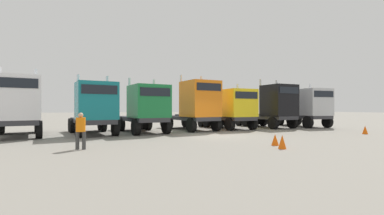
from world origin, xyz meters
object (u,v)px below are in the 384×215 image
(semi_truck_green, at_px, (146,108))
(semi_truck_orange, at_px, (196,105))
(semi_truck_teal, at_px, (94,108))
(semi_truck_yellow, at_px, (233,109))
(traffic_cone_mid, at_px, (282,142))
(visitor_in_hivis, at_px, (81,128))
(traffic_cone_near, at_px, (275,140))
(semi_truck_black, at_px, (274,106))
(semi_truck_white, at_px, (18,106))
(semi_truck_silver, at_px, (308,107))
(traffic_cone_far, at_px, (365,130))

(semi_truck_green, height_order, semi_truck_orange, semi_truck_orange)
(semi_truck_teal, distance_m, semi_truck_yellow, 11.20)
(semi_truck_orange, relative_size, traffic_cone_mid, 10.51)
(semi_truck_teal, xyz_separation_m, visitor_in_hivis, (-0.85, -6.24, -0.86))
(semi_truck_green, height_order, semi_truck_yellow, semi_truck_green)
(visitor_in_hivis, xyz_separation_m, traffic_cone_near, (8.71, -2.26, -0.65))
(semi_truck_black, bearing_deg, semi_truck_white, -91.39)
(semi_truck_yellow, relative_size, semi_truck_silver, 0.97)
(semi_truck_silver, bearing_deg, traffic_cone_near, -47.53)
(semi_truck_green, xyz_separation_m, semi_truck_yellow, (7.71, 0.71, -0.05))
(semi_truck_green, relative_size, semi_truck_orange, 0.95)
(semi_truck_green, height_order, traffic_cone_near, semi_truck_green)
(semi_truck_yellow, relative_size, traffic_cone_far, 10.65)
(semi_truck_green, bearing_deg, semi_truck_black, 85.27)
(semi_truck_orange, xyz_separation_m, visitor_in_hivis, (-8.52, -6.87, -1.11))
(semi_truck_black, bearing_deg, semi_truck_teal, -90.19)
(semi_truck_white, relative_size, semi_truck_yellow, 1.04)
(semi_truck_silver, relative_size, traffic_cone_far, 10.94)
(semi_truck_white, distance_m, visitor_in_hivis, 7.45)
(semi_truck_yellow, bearing_deg, traffic_cone_far, 38.70)
(semi_truck_orange, bearing_deg, traffic_cone_near, -5.25)
(traffic_cone_mid, bearing_deg, semi_truck_green, 112.37)
(semi_truck_teal, xyz_separation_m, traffic_cone_far, (17.40, -6.41, -1.49))
(semi_truck_black, xyz_separation_m, traffic_cone_far, (2.06, -7.01, -1.69))
(semi_truck_yellow, distance_m, traffic_cone_near, 10.01)
(semi_truck_silver, xyz_separation_m, traffic_cone_mid, (-11.63, -9.74, -1.56))
(semi_truck_white, height_order, traffic_cone_far, semi_truck_white)
(traffic_cone_near, relative_size, traffic_cone_far, 0.93)
(semi_truck_silver, bearing_deg, semi_truck_white, -85.52)
(traffic_cone_mid, bearing_deg, semi_truck_teal, 127.98)
(semi_truck_orange, height_order, semi_truck_yellow, semi_truck_orange)
(semi_truck_teal, distance_m, traffic_cone_far, 18.60)
(semi_truck_black, relative_size, traffic_cone_near, 11.42)
(semi_truck_teal, height_order, semi_truck_orange, semi_truck_orange)
(semi_truck_black, bearing_deg, semi_truck_silver, 82.01)
(semi_truck_green, height_order, semi_truck_black, semi_truck_black)
(traffic_cone_far, bearing_deg, semi_truck_white, 163.03)
(semi_truck_white, bearing_deg, semi_truck_teal, 78.35)
(semi_truck_black, height_order, traffic_cone_far, semi_truck_black)
(semi_truck_teal, distance_m, visitor_in_hivis, 6.35)
(visitor_in_hivis, distance_m, traffic_cone_mid, 8.91)
(semi_truck_teal, bearing_deg, semi_truck_white, -99.95)
(semi_truck_green, bearing_deg, traffic_cone_mid, 15.30)
(semi_truck_yellow, height_order, traffic_cone_far, semi_truck_yellow)
(semi_truck_black, distance_m, traffic_cone_mid, 12.95)
(semi_truck_white, height_order, semi_truck_orange, semi_truck_orange)
(semi_truck_orange, distance_m, traffic_cone_near, 9.30)
(semi_truck_orange, xyz_separation_m, traffic_cone_mid, (-0.25, -10.13, -1.73))
(semi_truck_white, height_order, semi_truck_black, semi_truck_black)
(semi_truck_yellow, xyz_separation_m, semi_truck_black, (4.18, -0.23, 0.23))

